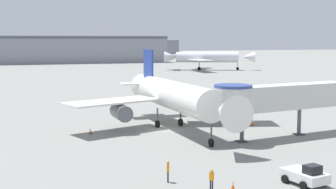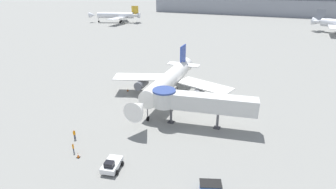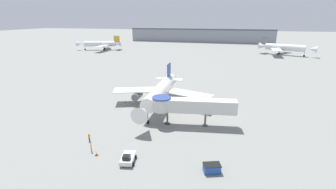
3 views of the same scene
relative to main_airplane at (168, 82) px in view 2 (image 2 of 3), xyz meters
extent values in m
plane|color=gray|center=(-1.25, 0.12, -4.12)|extent=(800.00, 800.00, 0.00)
cylinder|color=white|center=(0.02, -0.65, 0.13)|extent=(4.22, 19.96, 3.54)
cone|color=white|center=(0.48, -13.92, 0.13)|extent=(3.67, 4.01, 3.54)
cone|color=white|center=(-0.36, 10.51, 0.13)|extent=(3.72, 5.43, 3.54)
cube|color=white|center=(-7.67, 1.48, -0.49)|extent=(12.57, 8.36, 0.22)
cube|color=white|center=(7.55, 2.01, -0.49)|extent=(12.51, 7.69, 0.22)
cube|color=navy|center=(-0.35, 10.24, 3.32)|extent=(0.37, 3.78, 4.60)
cube|color=white|center=(-0.37, 10.77, 0.75)|extent=(8.03, 2.92, 0.18)
cylinder|color=#565960|center=(-6.69, 0.39, -1.71)|extent=(2.08, 3.84, 1.95)
cylinder|color=#565960|center=(6.65, 0.85, -1.71)|extent=(2.08, 3.84, 1.95)
cylinder|color=#4C4C51|center=(0.36, -10.49, -2.65)|extent=(0.18, 0.18, 2.03)
cylinder|color=black|center=(0.36, -10.49, -3.67)|extent=(0.29, 0.91, 0.90)
cylinder|color=#4C4C51|center=(-1.65, 1.78, -2.65)|extent=(0.22, 0.22, 2.03)
cylinder|color=black|center=(-1.65, 1.78, -3.67)|extent=(0.43, 0.91, 0.90)
cylinder|color=#4C4C51|center=(1.53, 1.89, -2.65)|extent=(0.22, 0.22, 2.03)
cylinder|color=black|center=(1.53, 1.89, -3.67)|extent=(0.43, 0.91, 0.90)
cube|color=silver|center=(11.17, -8.26, 0.53)|extent=(16.22, 5.15, 2.80)
cylinder|color=silver|center=(3.27, -9.56, 0.53)|extent=(3.90, 3.90, 2.80)
cylinder|color=navy|center=(3.27, -9.56, 2.08)|extent=(4.10, 4.10, 0.30)
cylinder|color=#56565B|center=(4.54, -9.35, -2.50)|extent=(0.44, 0.44, 3.25)
cube|color=#333338|center=(4.54, -9.35, -4.06)|extent=(1.10, 1.10, 0.12)
cylinder|color=#56565B|center=(12.75, -8.00, -2.50)|extent=(0.44, 0.44, 3.25)
cube|color=#333338|center=(12.75, -8.00, -4.06)|extent=(1.10, 1.10, 0.12)
cube|color=silver|center=(1.98, -24.49, -3.43)|extent=(2.64, 3.80, 0.73)
cube|color=black|center=(2.13, -25.26, -2.74)|extent=(1.37, 1.19, 0.66)
cylinder|color=black|center=(1.15, -25.63, -3.80)|extent=(0.44, 0.70, 0.65)
cylinder|color=black|center=(3.17, -25.24, -3.80)|extent=(0.44, 0.70, 0.65)
cylinder|color=black|center=(0.79, -23.75, -3.80)|extent=(0.44, 0.70, 0.65)
cylinder|color=black|center=(2.80, -23.36, -3.80)|extent=(0.44, 0.70, 0.65)
cube|color=#234C9E|center=(15.49, -23.52, -3.47)|extent=(2.86, 2.25, 1.31)
cube|color=black|center=(15.49, -23.52, -2.77)|extent=(3.03, 2.38, 0.08)
cube|color=black|center=(10.56, -0.84, -4.10)|extent=(0.49, 0.49, 0.04)
cone|color=orange|center=(10.56, -0.84, -3.70)|extent=(0.33, 0.33, 0.76)
cylinder|color=white|center=(10.56, -0.84, -3.61)|extent=(0.18, 0.18, 0.09)
cube|color=black|center=(-10.47, 0.50, -4.10)|extent=(0.40, 0.40, 0.04)
cone|color=orange|center=(-10.47, 0.50, -3.77)|extent=(0.27, 0.27, 0.62)
cylinder|color=white|center=(-10.47, 0.50, -3.70)|extent=(0.15, 0.15, 0.07)
cube|color=black|center=(-4.04, -24.30, -4.10)|extent=(0.49, 0.49, 0.04)
cone|color=orange|center=(-4.04, -24.30, -3.70)|extent=(0.34, 0.34, 0.77)
cylinder|color=white|center=(-4.04, -24.30, -3.61)|extent=(0.19, 0.19, 0.09)
cylinder|color=#1E2338|center=(-5.41, -23.67, -3.72)|extent=(0.12, 0.12, 0.80)
cylinder|color=#1E2338|center=(-5.50, -23.54, -3.72)|extent=(0.12, 0.12, 0.80)
cube|color=orange|center=(-5.46, -23.61, -3.00)|extent=(0.33, 0.37, 0.64)
sphere|color=tan|center=(-5.46, -23.61, -2.57)|extent=(0.22, 0.22, 0.22)
cylinder|color=#1E2338|center=(-7.87, -20.69, -3.70)|extent=(0.12, 0.12, 0.84)
cylinder|color=#1E2338|center=(-7.82, -20.52, -3.70)|extent=(0.12, 0.12, 0.84)
cube|color=orange|center=(-7.85, -20.60, -2.95)|extent=(0.28, 0.37, 0.66)
sphere|color=tan|center=(-7.85, -20.60, -2.51)|extent=(0.23, 0.23, 0.23)
cone|color=silver|center=(38.16, 109.90, 0.73)|extent=(7.05, 5.91, 4.00)
cube|color=silver|center=(44.28, 97.89, 0.03)|extent=(6.13, 14.21, 0.22)
cube|color=slate|center=(38.44, 109.79, 4.34)|extent=(4.13, 1.80, 5.21)
cube|color=silver|center=(37.88, 110.01, 1.43)|extent=(6.27, 9.93, 0.18)
cylinder|color=silver|center=(-76.06, 96.12, 0.35)|extent=(22.72, 10.98, 3.65)
cone|color=silver|center=(-90.09, 91.20, 0.35)|extent=(5.00, 4.78, 3.65)
cone|color=silver|center=(-64.10, 100.31, 0.35)|extent=(6.38, 5.26, 3.65)
cube|color=silver|center=(-76.29, 105.51, -0.28)|extent=(12.73, 14.45, 0.22)
cube|color=silver|center=(-70.38, 88.63, -0.28)|extent=(5.49, 14.34, 0.22)
cube|color=gold|center=(-64.36, 100.22, 3.64)|extent=(4.04, 1.61, 4.75)
cube|color=silver|center=(-63.84, 100.40, 0.99)|extent=(5.97, 10.10, 0.18)
cylinder|color=#4C4C51|center=(-86.58, 92.43, -2.52)|extent=(0.18, 0.18, 2.10)
cylinder|color=black|center=(-86.58, 92.43, -3.57)|extent=(1.12, 0.61, 1.10)
cylinder|color=#4C4C51|center=(-73.91, 98.61, -2.52)|extent=(0.22, 0.22, 2.10)
cylinder|color=black|center=(-73.91, 98.61, -3.57)|extent=(1.17, 0.74, 1.10)
cylinder|color=#4C4C51|center=(-72.83, 95.51, -2.52)|extent=(0.22, 0.22, 2.10)
cylinder|color=black|center=(-72.83, 95.51, -3.57)|extent=(1.17, 0.74, 1.10)
cube|color=gray|center=(-12.81, 175.12, 1.76)|extent=(136.19, 18.09, 11.76)
camera|label=1|loc=(-19.32, -54.38, 7.00)|focal=50.00mm
camera|label=2|loc=(20.32, -48.33, 19.55)|focal=28.00mm
camera|label=3|loc=(16.60, -53.13, 18.39)|focal=24.00mm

